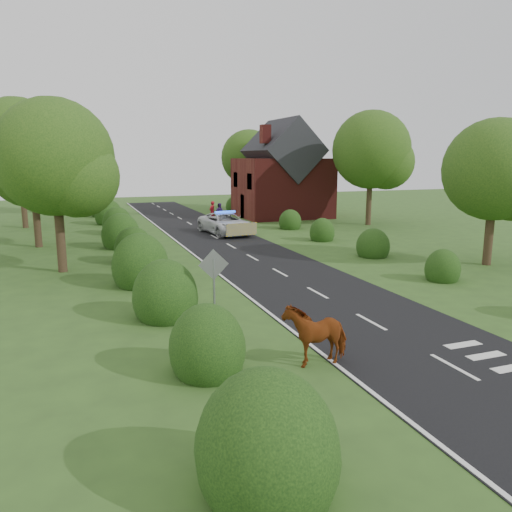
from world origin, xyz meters
name	(u,v)px	position (x,y,z in m)	size (l,w,h in m)	color
ground	(371,322)	(0.00, 0.00, 0.00)	(120.00, 120.00, 0.00)	#31501F
road	(236,249)	(0.00, 15.00, 0.01)	(6.00, 70.00, 0.02)	black
road_markings	(220,256)	(-1.60, 12.93, 0.03)	(4.96, 70.00, 0.01)	white
hedgerow_left	(135,253)	(-6.51, 11.69, 0.75)	(2.75, 50.41, 3.00)	black
hedgerow_right	(361,244)	(6.60, 11.21, 0.55)	(2.10, 45.78, 2.10)	black
tree_left_a	(60,162)	(-9.75, 11.86, 5.34)	(5.74, 5.60, 8.38)	#332316
tree_left_b	(37,166)	(-11.25, 19.86, 5.04)	(5.74, 5.60, 8.07)	#332316
tree_left_c	(22,145)	(-12.70, 29.83, 6.53)	(6.97, 6.80, 10.22)	#332316
tree_left_d	(59,157)	(-10.23, 39.85, 5.64)	(6.15, 6.00, 8.89)	#332316
tree_right_a	(500,174)	(11.23, 5.87, 4.74)	(5.33, 5.20, 7.56)	#332316
tree_right_b	(375,153)	(14.29, 21.84, 5.94)	(6.56, 6.40, 9.40)	#332316
tree_right_c	(252,160)	(9.27, 37.85, 5.34)	(6.15, 6.00, 8.58)	#332316
road_sign	(214,275)	(-5.00, 2.00, 1.65)	(1.06, 0.08, 2.53)	gray
house	(282,177)	(9.49, 30.00, 3.79)	(8.00, 7.40, 9.17)	maroon
cow	(315,337)	(-3.31, -2.29, 0.70)	(1.04, 1.96, 1.39)	brown
police_van	(225,223)	(1.19, 21.18, 0.78)	(3.21, 5.91, 1.71)	silver
pedestrian_red	(212,212)	(2.15, 28.32, 0.92)	(0.67, 0.44, 1.83)	maroon
pedestrian_purple	(219,213)	(2.66, 27.92, 0.84)	(0.82, 0.64, 1.68)	#381A59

